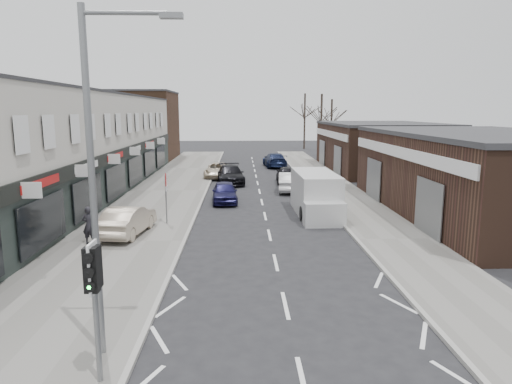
{
  "coord_description": "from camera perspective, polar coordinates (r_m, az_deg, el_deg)",
  "views": [
    {
      "loc": [
        -1.32,
        -11.09,
        5.87
      ],
      "look_at": [
        -0.73,
        7.21,
        2.6
      ],
      "focal_mm": 32.0,
      "sensor_mm": 36.0,
      "label": 1
    }
  ],
  "objects": [
    {
      "name": "right_unit_near",
      "position": [
        28.87,
        26.79,
        1.83
      ],
      "size": [
        10.0,
        18.0,
        4.5
      ],
      "primitive_type": "cube",
      "color": "#3C261B",
      "rests_on": "ground"
    },
    {
      "name": "shop_terrace_left",
      "position": [
        33.01,
        -23.59,
        5.25
      ],
      "size": [
        8.0,
        41.0,
        7.1
      ],
      "primitive_type": "cube",
      "color": "beige",
      "rests_on": "ground"
    },
    {
      "name": "parked_car_right_b",
      "position": [
        37.62,
        3.91,
        2.23
      ],
      "size": [
        1.9,
        4.31,
        1.44
      ],
      "primitive_type": "imported",
      "rotation": [
        0.0,
        0.0,
        3.1
      ],
      "color": "black",
      "rests_on": "ground"
    },
    {
      "name": "parked_car_left_c",
      "position": [
        40.65,
        -4.76,
        2.71
      ],
      "size": [
        2.43,
        4.81,
        1.31
      ],
      "primitive_type": "imported",
      "rotation": [
        0.0,
        0.0,
        -0.06
      ],
      "color": "beige",
      "rests_on": "ground"
    },
    {
      "name": "parked_car_left_a",
      "position": [
        29.59,
        -3.94,
        -0.02
      ],
      "size": [
        1.79,
        4.02,
        1.34
      ],
      "primitive_type": "imported",
      "rotation": [
        0.0,
        0.0,
        0.05
      ],
      "color": "#14133D",
      "rests_on": "ground"
    },
    {
      "name": "warning_sign",
      "position": [
        23.69,
        -11.14,
        1.02
      ],
      "size": [
        0.12,
        0.8,
        2.7
      ],
      "color": "slate",
      "rests_on": "pavement_left"
    },
    {
      "name": "pedestrian",
      "position": [
        21.12,
        -20.14,
        -3.94
      ],
      "size": [
        0.67,
        0.49,
        1.69
      ],
      "primitive_type": "imported",
      "rotation": [
        0.0,
        0.0,
        2.99
      ],
      "color": "black",
      "rests_on": "pavement_left"
    },
    {
      "name": "street_lamp",
      "position": [
        10.85,
        -19.03,
        2.95
      ],
      "size": [
        2.23,
        0.22,
        8.0
      ],
      "color": "slate",
      "rests_on": "pavement_left"
    },
    {
      "name": "right_unit_far",
      "position": [
        47.3,
        15.22,
        5.38
      ],
      "size": [
        10.0,
        16.0,
        4.5
      ],
      "primitive_type": "cube",
      "color": "#3C261B",
      "rests_on": "ground"
    },
    {
      "name": "parked_car_right_c",
      "position": [
        48.35,
        2.35,
        4.03
      ],
      "size": [
        2.47,
        5.26,
        1.48
      ],
      "primitive_type": "imported",
      "rotation": [
        0.0,
        0.0,
        3.22
      ],
      "color": "#131C3C",
      "rests_on": "ground"
    },
    {
      "name": "sedan_on_pavement",
      "position": [
        22.26,
        -15.73,
        -3.41
      ],
      "size": [
        1.99,
        4.32,
        1.37
      ],
      "primitive_type": "imported",
      "rotation": [
        0.0,
        0.0,
        3.01
      ],
      "color": "#AD9E8A",
      "rests_on": "pavement_left"
    },
    {
      "name": "ground",
      "position": [
        12.62,
        4.6,
        -17.64
      ],
      "size": [
        160.0,
        160.0,
        0.0
      ],
      "primitive_type": "plane",
      "color": "black",
      "rests_on": "ground"
    },
    {
      "name": "pavement_left",
      "position": [
        34.03,
        -10.99,
        0.11
      ],
      "size": [
        5.5,
        64.0,
        0.12
      ],
      "primitive_type": "cube",
      "color": "slate",
      "rests_on": "ground"
    },
    {
      "name": "traffic_light",
      "position": [
        10.19,
        -19.64,
        -10.32
      ],
      "size": [
        0.28,
        0.6,
        3.1
      ],
      "color": "slate",
      "rests_on": "pavement_left"
    },
    {
      "name": "tree_far_a",
      "position": [
        60.27,
        8.05,
        4.44
      ],
      "size": [
        3.6,
        3.6,
        8.0
      ],
      "primitive_type": null,
      "color": "#382D26",
      "rests_on": "ground"
    },
    {
      "name": "tree_far_c",
      "position": [
        72.01,
        6.03,
        5.39
      ],
      "size": [
        3.6,
        3.6,
        8.5
      ],
      "primitive_type": null,
      "color": "#382D26",
      "rests_on": "ground"
    },
    {
      "name": "white_van",
      "position": [
        26.31,
        7.49,
        -0.34
      ],
      "size": [
        2.27,
        6.18,
        2.39
      ],
      "rotation": [
        0.0,
        0.0,
        0.02
      ],
      "color": "silver",
      "rests_on": "ground"
    },
    {
      "name": "parked_car_right_a",
      "position": [
        33.71,
        4.18,
        1.29
      ],
      "size": [
        1.88,
        4.42,
        1.42
      ],
      "primitive_type": "imported",
      "rotation": [
        0.0,
        0.0,
        3.05
      ],
      "color": "silver",
      "rests_on": "ground"
    },
    {
      "name": "parked_car_left_b",
      "position": [
        37.32,
        -3.18,
        2.2
      ],
      "size": [
        2.49,
        5.22,
        1.47
      ],
      "primitive_type": "imported",
      "rotation": [
        0.0,
        0.0,
        0.09
      ],
      "color": "black",
      "rests_on": "ground"
    },
    {
      "name": "pavement_right",
      "position": [
        34.33,
        10.07,
        0.22
      ],
      "size": [
        3.5,
        64.0,
        0.12
      ],
      "primitive_type": "cube",
      "color": "slate",
      "rests_on": "ground"
    },
    {
      "name": "tree_far_b",
      "position": [
        66.6,
        9.3,
        4.94
      ],
      "size": [
        3.6,
        3.6,
        7.5
      ],
      "primitive_type": null,
      "color": "#382D26",
      "rests_on": "ground"
    },
    {
      "name": "brick_block_far",
      "position": [
        57.43,
        -14.23,
        7.95
      ],
      "size": [
        8.0,
        10.0,
        8.0
      ],
      "primitive_type": "cube",
      "color": "#442D1D",
      "rests_on": "ground"
    }
  ]
}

